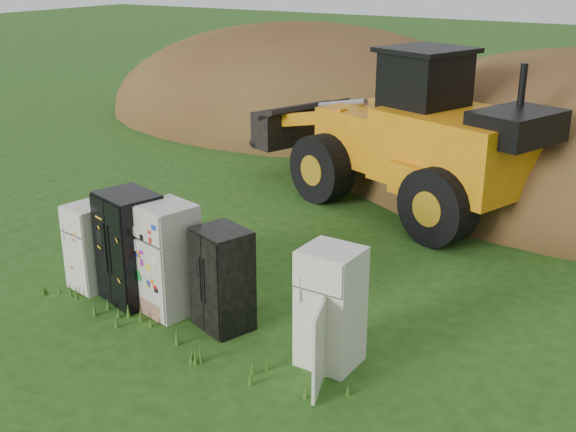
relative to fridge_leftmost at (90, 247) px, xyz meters
name	(u,v)px	position (x,y,z in m)	size (l,w,h in m)	color
ground	(202,320)	(2.47, 0.03, -0.79)	(120.00, 120.00, 0.00)	#1D4712
fridge_leftmost	(90,247)	(0.00, 0.00, 0.00)	(0.69, 0.67, 1.57)	white
fridge_black_side	(131,248)	(0.98, 0.02, 0.19)	(1.02, 0.81, 1.96)	black
fridge_sticker	(168,259)	(1.82, 0.03, 0.17)	(0.85, 0.79, 1.91)	silver
fridge_dark_mid	(223,279)	(2.92, 0.06, 0.06)	(0.87, 0.71, 1.69)	black
fridge_open_door	(331,307)	(4.91, 0.00, 0.12)	(0.83, 0.76, 1.82)	white
wheel_loader	(391,125)	(2.52, 7.33, 1.12)	(7.89, 3.20, 3.81)	orange
dirt_mound_left	(305,115)	(-4.44, 15.07, -0.79)	(16.05, 12.04, 6.85)	#4F2E19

